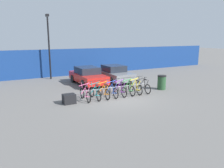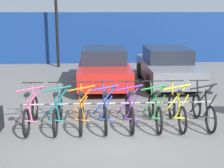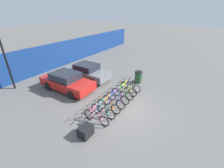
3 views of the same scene
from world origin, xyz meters
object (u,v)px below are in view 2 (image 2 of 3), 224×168
object	(u,v)px
bicycle_purple	(130,112)
bicycle_green	(155,111)
bicycle_blue	(105,112)
bicycle_black	(203,110)
bicycle_orange	(82,112)
bicycle_pink	(31,113)
car_grey	(167,66)
bicycle_yellow	(177,111)
bike_rack	(118,105)
lamp_post	(56,0)
car_red	(104,67)
bicycle_teal	(58,113)

from	to	relation	value
bicycle_purple	bicycle_green	bearing A→B (deg)	1.03
bicycle_blue	bicycle_black	xyz separation A→B (m)	(2.45, 0.00, 0.00)
bicycle_black	bicycle_orange	bearing A→B (deg)	-178.79
bicycle_pink	car_grey	size ratio (longest dim) A/B	0.42
bicycle_purple	bicycle_yellow	bearing A→B (deg)	1.03
bike_rack	bicycle_orange	bearing A→B (deg)	-170.57
bicycle_pink	bicycle_orange	distance (m)	1.23
bicycle_purple	bicycle_green	distance (m)	0.63
bicycle_purple	bicycle_green	xyz separation A→B (m)	(0.63, 0.00, 0.00)
bike_rack	lamp_post	bearing A→B (deg)	106.79
bicycle_pink	car_grey	world-z (taller)	car_grey
bicycle_black	bicycle_green	bearing A→B (deg)	-178.79
bicycle_orange	bicycle_black	size ratio (longest dim) A/B	1.00
bicycle_pink	bicycle_green	world-z (taller)	same
car_grey	bike_rack	bearing A→B (deg)	-117.97
bicycle_yellow	bicycle_green	bearing A→B (deg)	176.54
bike_rack	car_grey	xyz separation A→B (m)	(2.16, 4.07, 0.19)
car_red	lamp_post	xyz separation A→B (m)	(-2.12, 3.72, 2.49)
car_red	bike_rack	bearing A→B (deg)	-86.65
bicycle_purple	lamp_post	size ratio (longest dim) A/B	0.30
bicycle_black	car_grey	bearing A→B (deg)	90.74
bicycle_orange	car_grey	bearing A→B (deg)	52.08
bicycle_purple	bicycle_black	size ratio (longest dim) A/B	1.00
bicycle_teal	car_grey	xyz separation A→B (m)	(3.64, 4.22, 0.31)
bicycle_orange	bicycle_purple	xyz separation A→B (m)	(1.17, 0.00, 0.00)
bicycle_orange	bicycle_blue	world-z (taller)	same
car_grey	bicycle_pink	bearing A→B (deg)	-135.46
bike_rack	lamp_post	world-z (taller)	lamp_post
bicycle_orange	car_red	world-z (taller)	car_red
bicycle_teal	bicycle_orange	size ratio (longest dim) A/B	1.00
bicycle_orange	bicycle_pink	bearing A→B (deg)	178.01
bicycle_orange	lamp_post	size ratio (longest dim) A/B	0.30
bicycle_green	car_red	bearing A→B (deg)	103.63
bike_rack	bicycle_teal	distance (m)	1.49
bicycle_teal	bicycle_green	bearing A→B (deg)	-1.54
bicycle_pink	bicycle_blue	world-z (taller)	same
bicycle_green	bike_rack	bearing A→B (deg)	169.23
bicycle_green	bicycle_black	world-z (taller)	same
bicycle_black	car_red	size ratio (longest dim) A/B	0.40
bicycle_orange	bicycle_green	world-z (taller)	same
lamp_post	bicycle_black	bearing A→B (deg)	-60.63
bike_rack	car_red	xyz separation A→B (m)	(-0.24, 4.11, 0.19)
bicycle_orange	bicycle_purple	size ratio (longest dim) A/B	1.00
bicycle_green	car_red	size ratio (longest dim) A/B	0.40
bicycle_purple	car_red	bearing A→B (deg)	97.98
bike_rack	bicycle_yellow	distance (m)	1.47
car_grey	car_red	bearing A→B (deg)	179.11
bicycle_purple	lamp_post	distance (m)	8.86
bicycle_teal	bicycle_green	world-z (taller)	same
bicycle_pink	lamp_post	xyz separation A→B (m)	(-0.24, 7.97, 2.81)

